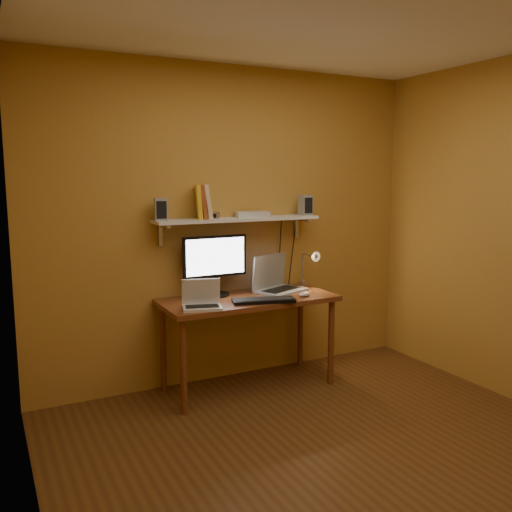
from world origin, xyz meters
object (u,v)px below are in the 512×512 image
wall_shelf (238,220)px  speaker_right (305,205)px  laptop (276,282)px  keyboard (264,300)px  speaker_left (161,209)px  mouse (305,294)px  desk_lamp (310,263)px  shelf_camera (213,216)px  monitor (215,262)px  netbook (202,300)px  router (253,214)px  desk (248,308)px

wall_shelf → speaker_right: (0.64, -0.01, 0.10)m
laptop → speaker_right: 0.71m
keyboard → speaker_left: size_ratio=2.85×
mouse → desk_lamp: size_ratio=0.29×
mouse → desk_lamp: (0.24, 0.30, 0.19)m
speaker_left → shelf_camera: bearing=-1.8°
monitor → laptop: size_ratio=1.12×
netbook → mouse: netbook is taller
mouse → netbook: bearing=159.1°
monitor → router: router is taller
laptop → desk_lamp: bearing=-21.4°
monitor → router: (0.34, -0.00, 0.37)m
desk → keyboard: (0.04, -0.19, 0.10)m
desk → speaker_left: speaker_left is taller
desk → desk_lamp: bearing=10.8°
keyboard → mouse: mouse is taller
desk → netbook: bearing=-162.3°
desk → shelf_camera: 0.79m
speaker_left → router: 0.77m
wall_shelf → mouse: (0.42, -0.37, -0.59)m
monitor → laptop: bearing=-7.5°
laptop → shelf_camera: bearing=157.8°
laptop → netbook: laptop is taller
netbook → shelf_camera: 0.69m
desk_lamp → desk: bearing=-169.2°
mouse → speaker_right: (0.22, 0.36, 0.69)m
speaker_left → speaker_right: size_ratio=0.98×
router → speaker_right: bearing=-0.5°
keyboard → speaker_left: (-0.68, 0.40, 0.70)m
speaker_left → wall_shelf: bearing=8.1°
keyboard → speaker_right: 1.00m
laptop → netbook: size_ratio=1.48×
mouse → desk_lamp: desk_lamp is taller
mouse → desk_lamp: 0.43m
shelf_camera → laptop: bearing=-0.4°
netbook → router: 0.90m
monitor → netbook: (-0.25, -0.34, -0.22)m
monitor → keyboard: bearing=-58.1°
monitor → speaker_right: 0.95m
monitor → mouse: size_ratio=4.98×
netbook → mouse: (0.87, -0.03, -0.04)m
desk_lamp → laptop: bearing=-179.6°
wall_shelf → speaker_left: size_ratio=8.29×
netbook → speaker_left: bearing=133.9°
netbook → keyboard: (0.49, -0.05, -0.05)m
netbook → speaker_left: speaker_left is taller
speaker_left → mouse: bearing=-10.7°
wall_shelf → desk_lamp: (0.66, -0.07, -0.40)m
speaker_left → shelf_camera: size_ratio=1.73×
router → shelf_camera: bearing=-171.0°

